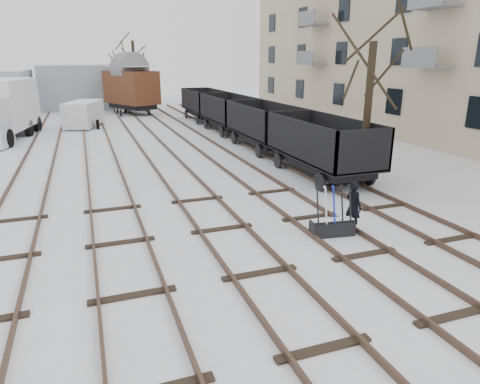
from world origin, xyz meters
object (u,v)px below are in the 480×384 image
Objects in this scene: worker at (353,206)px; freight_wagon_a at (321,155)px; panel_van at (84,114)px; box_van_wagon at (131,86)px; lorry at (0,109)px; ground_frame at (332,226)px.

worker is 0.25× the size of freight_wagon_a.
worker is 25.77m from panel_van.
box_van_wagon reaches higher than lorry.
panel_van is at bearing 3.16° from worker.
lorry is at bearing -154.24° from box_van_wagon.
freight_wagon_a reaches higher than panel_van.
ground_frame is 6.80m from freight_wagon_a.
worker is 6.36m from freight_wagon_a.
lorry is at bearing 17.29° from worker.
box_van_wagon is at bearing 61.11° from lorry.
panel_van is at bearing 49.74° from lorry.
ground_frame is 32.23m from box_van_wagon.
box_van_wagon is at bearing 101.25° from freight_wagon_a.
freight_wagon_a reaches higher than ground_frame.
panel_van is at bearing 112.75° from ground_frame.
box_van_wagon is 1.36× the size of panel_van.
freight_wagon_a is (3.08, 6.02, 0.69)m from ground_frame.
worker is at bearing -48.58° from lorry.
freight_wagon_a is 21.11m from panel_van.
freight_wagon_a is at bearing -44.88° from panel_van.
box_van_wagon is at bearing -8.13° from worker.
freight_wagon_a is 0.73× the size of lorry.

